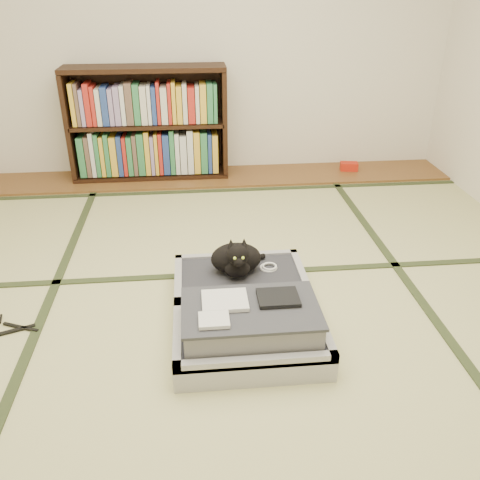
{
  "coord_description": "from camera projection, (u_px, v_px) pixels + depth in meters",
  "views": [
    {
      "loc": [
        -0.2,
        -2.14,
        1.56
      ],
      "look_at": [
        0.05,
        0.35,
        0.25
      ],
      "focal_mm": 38.0,
      "sensor_mm": 36.0,
      "label": 1
    }
  ],
  "objects": [
    {
      "name": "floor",
      "position": [
        237.0,
        314.0,
        2.63
      ],
      "size": [
        4.5,
        4.5,
        0.0
      ],
      "primitive_type": "plane",
      "color": "#BBB87C",
      "rests_on": "ground"
    },
    {
      "name": "wood_strip",
      "position": [
        216.0,
        177.0,
        4.39
      ],
      "size": [
        4.0,
        0.5,
        0.02
      ],
      "primitive_type": "cube",
      "color": "brown",
      "rests_on": "ground"
    },
    {
      "name": "red_item",
      "position": [
        349.0,
        166.0,
        4.5
      ],
      "size": [
        0.16,
        0.11,
        0.07
      ],
      "primitive_type": "cube",
      "rotation": [
        0.0,
        0.0,
        -0.16
      ],
      "color": "red",
      "rests_on": "wood_strip"
    },
    {
      "name": "room_shell",
      "position": [
        236.0,
        4.0,
        1.95
      ],
      "size": [
        4.5,
        4.5,
        4.5
      ],
      "color": "white",
      "rests_on": "ground"
    },
    {
      "name": "tatami_borders",
      "position": [
        229.0,
        265.0,
        3.07
      ],
      "size": [
        4.0,
        4.5,
        0.01
      ],
      "color": "#2D381E",
      "rests_on": "ground"
    },
    {
      "name": "bookcase",
      "position": [
        148.0,
        126.0,
        4.2
      ],
      "size": [
        1.3,
        0.3,
        0.92
      ],
      "color": "black",
      "rests_on": "wood_strip"
    },
    {
      "name": "suitcase",
      "position": [
        246.0,
        311.0,
        2.49
      ],
      "size": [
        0.7,
        0.93,
        0.28
      ],
      "color": "#A3A2A7",
      "rests_on": "floor"
    },
    {
      "name": "cat",
      "position": [
        237.0,
        259.0,
        2.69
      ],
      "size": [
        0.31,
        0.31,
        0.25
      ],
      "color": "black",
      "rests_on": "suitcase"
    },
    {
      "name": "cable_coil",
      "position": [
        269.0,
        267.0,
        2.77
      ],
      "size": [
        0.1,
        0.1,
        0.02
      ],
      "color": "white",
      "rests_on": "suitcase"
    }
  ]
}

